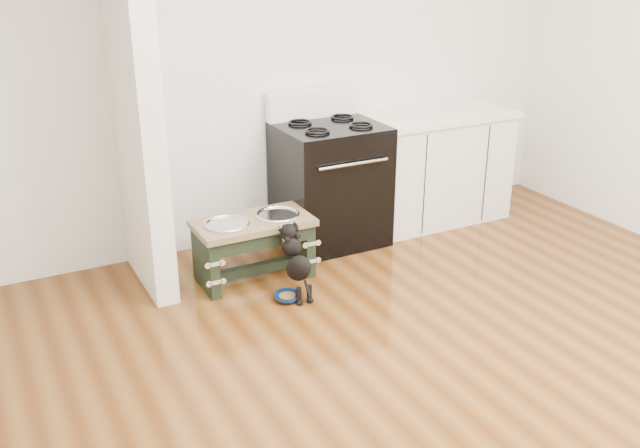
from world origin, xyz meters
The scene contains 8 objects.
ground centered at (0.00, 0.00, 0.00)m, with size 5.00×5.00×0.00m, color #4E290E.
room_shell centered at (0.00, 0.00, 1.62)m, with size 5.00×5.00×5.00m.
partition_wall centered at (-1.18, 2.10, 1.35)m, with size 0.15×0.80×2.70m, color silver.
oven_range centered at (0.25, 2.16, 0.48)m, with size 0.76×0.69×1.14m.
cabinet_run centered at (1.23, 2.18, 0.45)m, with size 1.24×0.64×0.91m.
dog_feeder centered at (-0.53, 1.81, 0.31)m, with size 0.80×0.43×0.45m.
puppy centered at (-0.39, 1.44, 0.27)m, with size 0.14×0.41×0.48m.
floor_bowl centered at (-0.47, 1.40, 0.03)m, with size 0.22×0.22×0.05m.
Camera 1 is at (-2.19, -2.35, 2.23)m, focal length 40.00 mm.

